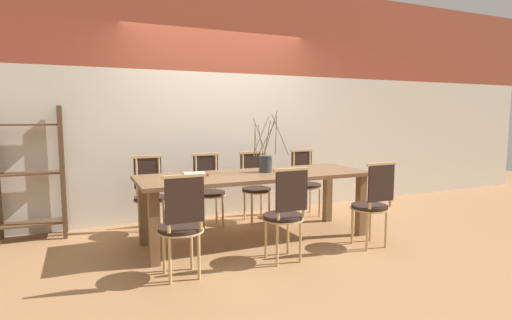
% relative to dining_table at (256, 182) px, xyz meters
% --- Properties ---
extents(ground_plane, '(16.00, 16.00, 0.00)m').
position_rel_dining_table_xyz_m(ground_plane, '(0.00, 0.00, -0.65)').
color(ground_plane, '#9E7047').
extents(wall_rear, '(12.00, 0.06, 3.20)m').
position_rel_dining_table_xyz_m(wall_rear, '(0.00, 1.25, 0.95)').
color(wall_rear, beige).
rests_on(wall_rear, ground_plane).
extents(dining_table, '(2.55, 0.88, 0.74)m').
position_rel_dining_table_xyz_m(dining_table, '(0.00, 0.00, 0.00)').
color(dining_table, brown).
rests_on(dining_table, ground_plane).
extents(chair_near_leftend, '(0.40, 0.40, 0.90)m').
position_rel_dining_table_xyz_m(chair_near_leftend, '(-1.00, -0.73, -0.16)').
color(chair_near_leftend, black).
rests_on(chair_near_leftend, ground_plane).
extents(chair_near_left, '(0.40, 0.40, 0.90)m').
position_rel_dining_table_xyz_m(chair_near_left, '(-0.02, -0.73, -0.16)').
color(chair_near_left, black).
rests_on(chair_near_left, ground_plane).
extents(chair_near_center, '(0.40, 0.40, 0.90)m').
position_rel_dining_table_xyz_m(chair_near_center, '(1.00, -0.73, -0.16)').
color(chair_near_center, black).
rests_on(chair_near_center, ground_plane).
extents(chair_far_leftend, '(0.40, 0.40, 0.90)m').
position_rel_dining_table_xyz_m(chair_far_leftend, '(-1.03, 0.73, -0.16)').
color(chair_far_leftend, black).
rests_on(chair_far_leftend, ground_plane).
extents(chair_far_left, '(0.40, 0.40, 0.90)m').
position_rel_dining_table_xyz_m(chair_far_left, '(-0.32, 0.73, -0.16)').
color(chair_far_left, black).
rests_on(chair_far_left, ground_plane).
extents(chair_far_center, '(0.40, 0.40, 0.90)m').
position_rel_dining_table_xyz_m(chair_far_center, '(0.31, 0.73, -0.16)').
color(chair_far_center, black).
rests_on(chair_far_center, ground_plane).
extents(chair_far_right, '(0.40, 0.40, 0.90)m').
position_rel_dining_table_xyz_m(chair_far_right, '(1.07, 0.73, -0.16)').
color(chair_far_right, black).
rests_on(chair_far_right, ground_plane).
extents(vase_centerpiece, '(0.44, 0.44, 0.68)m').
position_rel_dining_table_xyz_m(vase_centerpiece, '(0.15, 0.07, 0.21)').
color(vase_centerpiece, '#33383D').
rests_on(vase_centerpiece, dining_table).
extents(book_stack, '(0.26, 0.19, 0.04)m').
position_rel_dining_table_xyz_m(book_stack, '(-0.66, 0.09, 0.11)').
color(book_stack, maroon).
rests_on(book_stack, dining_table).
extents(shelving_rack, '(0.69, 0.31, 1.48)m').
position_rel_dining_table_xyz_m(shelving_rack, '(-2.27, 1.03, 0.09)').
color(shelving_rack, '#513823').
rests_on(shelving_rack, ground_plane).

